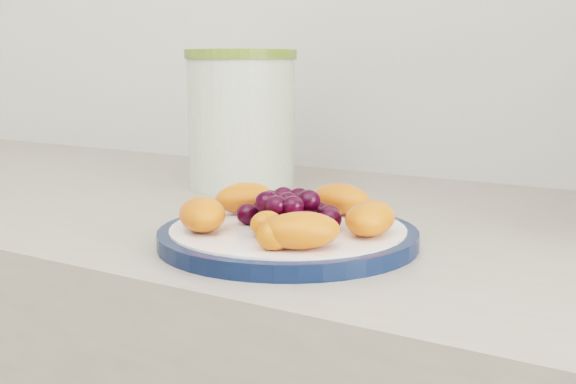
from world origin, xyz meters
The scene contains 5 objects.
plate_rim centered at (-0.08, 1.05, 0.91)m, with size 0.24×0.24×0.01m, color #0B1938.
plate_face centered at (-0.08, 1.05, 0.91)m, with size 0.22×0.22×0.02m, color white.
canister centered at (-0.30, 1.29, 0.99)m, with size 0.14×0.14×0.17m, color #336010.
canister_lid centered at (-0.30, 1.29, 1.08)m, with size 0.15×0.15×0.01m, color olive.
fruit_plate centered at (-0.08, 1.05, 0.93)m, with size 0.21×0.20×0.03m.
Camera 1 is at (0.27, 0.50, 1.07)m, focal length 45.00 mm.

